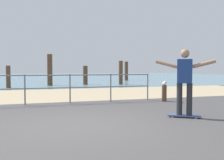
# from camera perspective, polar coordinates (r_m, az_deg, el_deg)

# --- Properties ---
(ground_plane) EXTENTS (24.00, 10.00, 0.04)m
(ground_plane) POSITION_cam_1_polar(r_m,az_deg,el_deg) (4.65, -3.98, -13.00)
(ground_plane) COLOR #474444
(ground_plane) RESTS_ON ground
(beach_strip) EXTENTS (24.00, 6.00, 0.04)m
(beach_strip) POSITION_cam_1_polar(r_m,az_deg,el_deg) (12.46, -12.83, -3.24)
(beach_strip) COLOR tan
(beach_strip) RESTS_ON ground
(sea_surface) EXTENTS (72.00, 50.00, 0.04)m
(sea_surface) POSITION_cam_1_polar(r_m,az_deg,el_deg) (40.38, -16.30, 0.70)
(sea_surface) COLOR slate
(sea_surface) RESTS_ON ground
(skateboard) EXTENTS (0.77, 0.62, 0.08)m
(skateboard) POSITION_cam_1_polar(r_m,az_deg,el_deg) (6.67, 15.89, -7.70)
(skateboard) COLOR #334C8C
(skateboard) RESTS_ON ground
(skateboarder) EXTENTS (1.24, 0.89, 1.65)m
(skateboarder) POSITION_cam_1_polar(r_m,az_deg,el_deg) (6.57, 15.99, 0.47)
(skateboarder) COLOR #26262B
(skateboarder) RESTS_ON skateboard
(bollard_short) EXTENTS (0.18, 0.18, 0.63)m
(bollard_short) POSITION_cam_1_polar(r_m,az_deg,el_deg) (9.72, 11.64, -2.99)
(bollard_short) COLOR #513826
(bollard_short) RESTS_ON ground
(seagull) EXTENTS (0.23, 0.48, 0.18)m
(seagull) POSITION_cam_1_polar(r_m,az_deg,el_deg) (9.68, 11.68, -0.70)
(seagull) COLOR white
(seagull) RESTS_ON bollard_short
(groyne_post_1) EXTENTS (0.28, 0.28, 1.44)m
(groyne_post_1) POSITION_cam_1_polar(r_m,az_deg,el_deg) (17.43, -22.26, 0.65)
(groyne_post_1) COLOR #513826
(groyne_post_1) RESTS_ON ground
(groyne_post_2) EXTENTS (0.37, 0.37, 2.30)m
(groyne_post_2) POSITION_cam_1_polar(r_m,az_deg,el_deg) (18.96, -13.79, 2.20)
(groyne_post_2) COLOR #513826
(groyne_post_2) RESTS_ON ground
(groyne_post_3) EXTENTS (0.35, 0.35, 1.46)m
(groyne_post_3) POSITION_cam_1_polar(r_m,az_deg,el_deg) (19.64, -6.01, 1.06)
(groyne_post_3) COLOR #513826
(groyne_post_3) RESTS_ON ground
(groyne_post_4) EXTENTS (0.32, 0.32, 1.85)m
(groyne_post_4) POSITION_cam_1_polar(r_m,az_deg,el_deg) (19.80, 1.98, 1.64)
(groyne_post_4) COLOR #513826
(groyne_post_4) RESTS_ON ground
(groyne_post_5) EXTENTS (0.36, 0.36, 1.96)m
(groyne_post_5) POSITION_cam_1_polar(r_m,az_deg,el_deg) (26.14, 3.23, 1.99)
(groyne_post_5) COLOR #513826
(groyne_post_5) RESTS_ON ground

